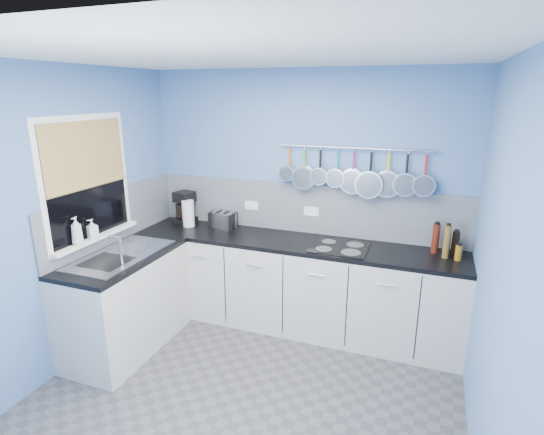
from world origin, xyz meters
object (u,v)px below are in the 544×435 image
Objects in this scene: toaster at (223,220)px; soap_bottle_a at (77,231)px; coffee_maker at (184,208)px; soap_bottle_b at (92,229)px; paper_towel at (188,213)px; canister at (228,222)px; hob at (340,247)px.

soap_bottle_a is at bearing -102.91° from toaster.
coffee_maker is 0.47m from toaster.
paper_towel is at bearing 71.25° from soap_bottle_b.
coffee_maker is 1.34× the size of toaster.
soap_bottle_a reaches higher than soap_bottle_b.
canister is at bearing 58.56° from soap_bottle_a.
soap_bottle_b reaches higher than toaster.
hob is at bearing 24.56° from soap_bottle_b.
soap_bottle_b is 1.11m from coffee_maker.
canister reaches higher than hob.
canister is at bearing 12.59° from coffee_maker.
soap_bottle_b is at bearing -108.75° from paper_towel.
toaster is at bearing 13.58° from coffee_maker.
soap_bottle_a reaches higher than canister.
toaster reaches higher than canister.
toaster is at bearing 57.02° from soap_bottle_b.
toaster is 1.30m from hob.
paper_towel reaches higher than toaster.
toaster is 0.06m from canister.
coffee_maker is (0.25, 1.08, -0.06)m from soap_bottle_b.
paper_towel is 0.55× the size of hob.
toaster is (0.37, 0.08, -0.06)m from paper_towel.
soap_bottle_b reaches higher than paper_towel.
soap_bottle_a is 1.46m from toaster.
toaster is (0.71, 1.26, -0.19)m from soap_bottle_a.
soap_bottle_a is 0.85× the size of paper_towel.
toaster is at bearing 172.41° from canister.
coffee_maker reaches higher than paper_towel.
hob is at bearing 8.31° from toaster.
canister is (0.77, 1.26, -0.20)m from soap_bottle_a.
canister is 1.24m from hob.
paper_towel is at bearing -150.81° from toaster.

